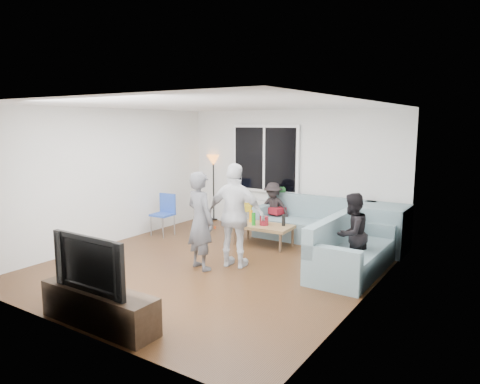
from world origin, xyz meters
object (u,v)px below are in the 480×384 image
Objects in this scene: television at (97,262)px; spectator_back at (273,208)px; floor_lamp at (214,188)px; player_left at (200,221)px; sofa_back_section at (312,220)px; player_right at (235,216)px; coffee_table at (263,235)px; tv_console at (99,307)px; spectator_right at (352,234)px; sofa_right_section at (353,246)px; side_chair at (162,215)px.

spectator_back is at bearing 94.18° from television.
spectator_back is at bearing -13.10° from floor_lamp.
player_left is at bearing 96.51° from television.
sofa_back_section is 2.23m from player_right.
player_right is at bearing -86.14° from spectator_back.
tv_console reaches higher than coffee_table.
floor_lamp is 1.93m from spectator_back.
spectator_right reaches higher than tv_console.
spectator_right is at bearing -43.50° from spectator_back.
coffee_table is at bearing -90.52° from player_right.
player_right is at bearing -47.78° from floor_lamp.
player_left reaches higher than sofa_right_section.
spectator_right is 2.66m from spectator_back.
spectator_back is at bearing 32.04° from side_chair.
tv_console is 0.55m from television.
player_right is at bearing 86.52° from television.
sofa_back_section is at bearing 43.33° from sofa_right_section.
spectator_right reaches higher than side_chair.
player_left is 1.24× the size of spectator_right.
sofa_right_section is 3.88m from television.
player_right is 1.50× the size of television.
floor_lamp is 3.54m from player_right.
sofa_right_section is 1.82× the size of coffee_table.
player_left reaches higher than television.
player_left is (-0.16, -1.72, 0.59)m from coffee_table.
sofa_right_section is 1.57× the size of spectator_right.
side_chair is 0.55× the size of floor_lamp.
coffee_table is 0.97× the size of television.
television is (-1.85, -3.30, 0.13)m from spectator_right.
sofa_back_section reaches higher than tv_console.
tv_console is at bearing 151.44° from sofa_right_section.
sofa_right_section is 1.28× the size of floor_lamp.
side_chair is 0.78× the size of spectator_back.
sofa_right_section is at bearing 61.44° from tv_console.
spectator_right is at bearing 60.74° from television.
spectator_right is 0.80× the size of tv_console.
spectator_right is 1.16× the size of spectator_back.
sofa_back_section is at bearing -90.72° from player_left.
coffee_table is 0.71× the size of floor_lamp.
player_left is 1.39× the size of television.
tv_console is at bearing -67.02° from floor_lamp.
spectator_back is (-0.51, 2.19, -0.30)m from player_right.
tv_console is at bearing 180.00° from television.
player_right reaches higher than spectator_right.
player_right is 2.69m from tv_console.
player_right is at bearing 86.52° from tv_console.
player_right reaches higher than floor_lamp.
floor_lamp is at bearing -39.90° from player_left.
side_chair is at bearing 122.77° from television.
floor_lamp is at bearing 86.17° from side_chair.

